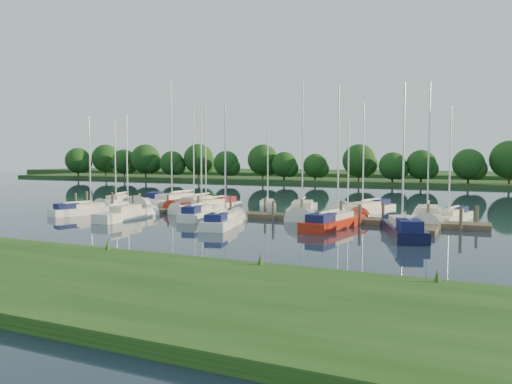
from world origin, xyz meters
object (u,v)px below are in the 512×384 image
at_px(dock, 238,215).
at_px(motorboat, 155,201).
at_px(sailboat_s_2, 200,215).
at_px(sailboat_n_0, 117,202).
at_px(sailboat_n_5, 268,207).

height_order(dock, motorboat, motorboat).
bearing_deg(sailboat_s_2, sailboat_n_0, 144.83).
xyz_separation_m(sailboat_n_0, sailboat_s_2, (14.92, -7.20, 0.06)).
distance_m(sailboat_n_0, sailboat_s_2, 16.57).
relative_size(motorboat, sailboat_s_2, 0.67).
xyz_separation_m(sailboat_n_0, sailboat_n_5, (17.07, 2.35, -0.00)).
bearing_deg(sailboat_s_2, dock, 35.14).
relative_size(sailboat_n_5, sailboat_s_2, 0.96).
xyz_separation_m(motorboat, sailboat_s_2, (11.45, -9.33, -0.01)).
bearing_deg(sailboat_n_0, dock, 150.63).
bearing_deg(motorboat, sailboat_n_5, 160.14).
xyz_separation_m(dock, sailboat_n_0, (-17.33, 4.83, 0.07)).
height_order(sailboat_n_0, motorboat, sailboat_n_0).
bearing_deg(sailboat_n_5, sailboat_s_2, 53.33).
bearing_deg(dock, sailboat_n_0, 164.43).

